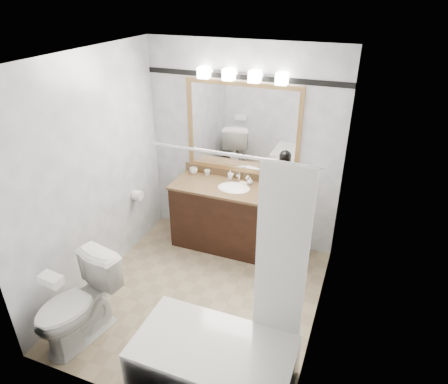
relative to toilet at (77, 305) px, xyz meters
The scene contains 15 objects.
room 1.49m from the toilet, 48.09° to the left, with size 2.42×2.62×2.52m.
vanity 2.11m from the toilet, 66.91° to the left, with size 1.53×0.58×0.97m.
mirror 2.59m from the toilet, 69.45° to the left, with size 1.40×0.04×1.10m.
vanity_light_bar 2.87m from the toilet, 68.97° to the left, with size 1.02×0.14×0.12m.
accent_stripe 2.90m from the toilet, 69.54° to the left, with size 2.40×0.01×0.06m, color black.
bathtub 1.39m from the toilet, ahead, with size 1.30×0.75×1.96m.
tp_roll 1.64m from the toilet, 101.21° to the left, with size 0.12×0.12×0.11m, color white.
toilet is the anchor object (origin of this frame).
tissue_box 0.50m from the toilet, 90.00° to the right, with size 0.20×0.11×0.08m, color white.
coffee_maker 2.38m from the toilet, 55.54° to the left, with size 0.18×0.22×0.34m.
cup_left 2.19m from the toilet, 84.47° to the left, with size 0.10×0.10×0.08m, color white.
cup_right 2.23m from the toilet, 79.63° to the left, with size 0.08×0.08×0.07m, color white.
soap_bottle_a 2.31m from the toilet, 71.90° to the left, with size 0.05×0.05×0.12m, color white.
soap_bottle_b 2.36m from the toilet, 65.01° to the left, with size 0.07×0.07×0.09m, color white.
soap_bar 2.29m from the toilet, 66.30° to the left, with size 0.09×0.06×0.03m, color beige.
Camera 1 is at (1.43, -3.00, 3.03)m, focal length 32.00 mm.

